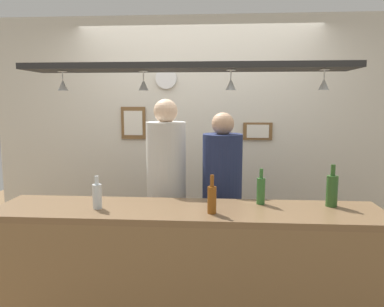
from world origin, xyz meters
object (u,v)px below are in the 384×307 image
Objects in this scene: picture_frame_lower_pair at (258,131)px; picture_frame_caricature at (133,123)px; bottle_beer_green_import at (261,190)px; person_left_white_patterned_shirt at (166,179)px; bottle_beer_amber_tall at (212,199)px; person_right_navy_shirt at (222,188)px; bottle_soda_clear at (97,195)px; bottle_champagne_green at (332,190)px; wall_clock at (166,78)px.

picture_frame_caricature reaches higher than picture_frame_lower_pair.
picture_frame_lower_pair is at bearing 85.57° from bottle_beer_green_import.
bottle_beer_amber_tall is (0.41, -0.75, 0.03)m from person_left_white_patterned_shirt.
picture_frame_caricature is (-1.22, 1.26, 0.40)m from bottle_beer_green_import.
person_right_navy_shirt is 1.12m from bottle_soda_clear.
picture_frame_caricature is at bearing 119.93° from bottle_beer_amber_tall.
bottle_champagne_green is 1.36× the size of wall_clock.
bottle_champagne_green is 1.15× the size of bottle_beer_green_import.
bottle_soda_clear is at bearing -130.43° from picture_frame_lower_pair.
bottle_beer_amber_tall is at bearing -144.15° from bottle_beer_green_import.
wall_clock is at bearing 127.85° from person_right_navy_shirt.
person_left_white_patterned_shirt reaches higher than person_right_navy_shirt.
bottle_soda_clear is (-1.14, -0.20, -0.01)m from bottle_beer_green_import.
bottle_soda_clear is at bearing -101.07° from wall_clock.
bottle_beer_amber_tall is at bearing -71.24° from wall_clock.
picture_frame_caricature is (-0.87, 1.51, 0.41)m from bottle_beer_amber_tall.
person_right_navy_shirt is 1.31m from picture_frame_caricature.
person_right_navy_shirt is at bearing -116.09° from picture_frame_lower_pair.
person_left_white_patterned_shirt reaches higher than bottle_champagne_green.
bottle_beer_amber_tall is 0.76× the size of picture_frame_caricature.
picture_frame_caricature is (-1.71, 1.28, 0.39)m from bottle_champagne_green.
person_right_navy_shirt reaches higher than bottle_beer_amber_tall.
picture_frame_lower_pair reaches higher than bottle_beer_amber_tall.
person_right_navy_shirt reaches higher than picture_frame_lower_pair.
wall_clock reaches higher than bottle_beer_amber_tall.
bottle_beer_amber_tall is at bearing -106.46° from picture_frame_lower_pair.
person_left_white_patterned_shirt is 1.18m from wall_clock.
person_left_white_patterned_shirt is 6.71× the size of bottle_beer_amber_tall.
bottle_champagne_green is 1.15× the size of bottle_beer_amber_tall.
bottle_soda_clear is 1.72m from wall_clock.
picture_frame_caricature reaches higher than bottle_champagne_green.
wall_clock is at bearing -1.00° from picture_frame_caricature.
wall_clock is at bearing 78.93° from bottle_soda_clear.
person_right_navy_shirt is 6.28× the size of bottle_beer_amber_tall.
picture_frame_lower_pair is at bearing 107.21° from bottle_champagne_green.
person_left_white_patterned_shirt is at bearing 180.00° from person_right_navy_shirt.
picture_frame_lower_pair reaches higher than bottle_beer_green_import.
person_right_navy_shirt is 0.76m from bottle_beer_amber_tall.
person_left_white_patterned_shirt is 0.86m from bottle_beer_amber_tall.
person_left_white_patterned_shirt is at bearing -58.91° from picture_frame_caricature.
bottle_soda_clear is 1.05× the size of wall_clock.
bottle_soda_clear is (-0.87, -0.70, 0.10)m from person_right_navy_shirt.
wall_clock is (-0.10, 0.75, 0.91)m from person_left_white_patterned_shirt.
wall_clock is (-0.96, -0.01, 0.55)m from picture_frame_lower_pair.
person_left_white_patterned_shirt is at bearing 61.20° from bottle_soda_clear.
wall_clock is at bearing -179.63° from picture_frame_lower_pair.
picture_frame_lower_pair is at bearing 41.52° from person_left_white_patterned_shirt.
bottle_beer_amber_tall is at bearing -164.81° from bottle_champagne_green.
person_right_navy_shirt is 0.58m from bottle_beer_green_import.
person_right_navy_shirt is at bearing 145.83° from bottle_champagne_green.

